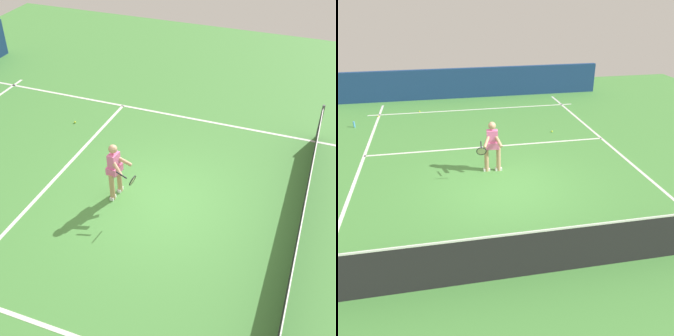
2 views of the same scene
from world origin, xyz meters
TOP-DOWN VIEW (x-y plane):
  - ground_plane at (0.00, 0.00)m, footprint 26.07×26.07m
  - court_back_wall at (0.00, -9.73)m, footprint 13.38×0.24m
  - baseline_marking at (0.00, -7.53)m, footprint 9.38×0.10m
  - service_line_marking at (0.00, -3.02)m, footprint 8.38×0.10m
  - sideline_left_marking at (-4.19, 0.00)m, footprint 0.10×18.05m
  - sideline_right_marking at (4.19, 0.00)m, footprint 0.10×18.05m
  - court_net at (0.00, 3.48)m, footprint 9.06×0.08m
  - tennis_player at (0.20, -1.11)m, footprint 0.84×0.92m
  - tennis_ball_near at (4.21, -7.24)m, footprint 0.07×0.07m
  - tennis_ball_mid at (2.46, -7.61)m, footprint 0.07×0.07m
  - tennis_ball_far at (-2.60, -3.99)m, footprint 0.07×0.07m
  - water_bottle at (4.99, -6.06)m, footprint 0.07×0.07m

SIDE VIEW (x-z plane):
  - ground_plane at x=0.00m, z-range 0.00..0.00m
  - baseline_marking at x=0.00m, z-range 0.00..0.01m
  - service_line_marking at x=0.00m, z-range 0.00..0.01m
  - sideline_left_marking at x=-4.19m, z-range 0.00..0.01m
  - sideline_right_marking at x=4.19m, z-range 0.00..0.01m
  - tennis_ball_near at x=4.21m, z-range 0.00..0.07m
  - tennis_ball_mid at x=2.46m, z-range 0.00..0.07m
  - tennis_ball_far at x=-2.60m, z-range 0.00..0.07m
  - water_bottle at x=4.99m, z-range 0.00..0.24m
  - court_net at x=0.00m, z-range -0.03..1.08m
  - court_back_wall at x=0.00m, z-range 0.00..1.47m
  - tennis_player at x=0.20m, z-range 0.07..1.62m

